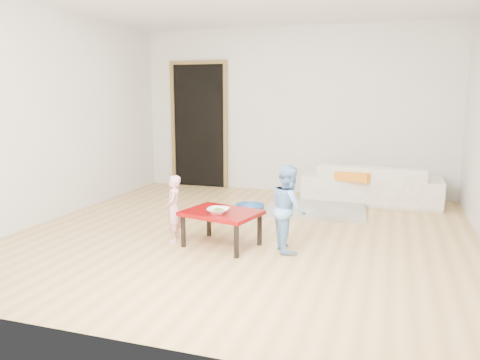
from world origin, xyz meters
The scene contains 13 objects.
floor centered at (0.00, 0.00, 0.00)m, with size 5.00×5.00×0.01m, color tan.
back_wall centered at (0.00, 2.50, 1.30)m, with size 5.00×0.02×2.60m, color beige.
left_wall centered at (-2.50, 0.00, 1.30)m, with size 0.02×5.00×2.60m, color beige.
doorway centered at (-1.60, 2.48, 1.02)m, with size 1.02×0.08×2.11m, color brown, non-canonical shape.
sofa centered at (1.27, 2.05, 0.28)m, with size 1.94×0.76×0.57m, color white.
cushion centered at (1.07, 1.79, 0.43)m, with size 0.47×0.42×0.12m, color orange.
red_table centered at (-0.10, -0.51, 0.19)m, with size 0.74×0.56×0.37m, color maroon, non-canonical shape.
bowl centered at (-0.10, -0.60, 0.40)m, with size 0.22×0.22×0.05m, color white.
broccoli centered at (-0.10, -0.60, 0.40)m, with size 0.12×0.12×0.06m, color #2D5919, non-canonical shape.
child_pink centered at (-0.65, -0.50, 0.36)m, with size 0.26×0.17×0.71m, color #FC7383.
child_blue centered at (0.58, -0.42, 0.43)m, with size 0.42×0.33×0.86m, color #5F9EDD.
basin centered at (-0.22, 0.89, 0.06)m, with size 0.39×0.39×0.12m, color #2A5D9F.
blanket centered at (0.60, 1.32, 0.03)m, with size 1.29×1.07×0.06m, color #A8A494, non-canonical shape.
Camera 1 is at (1.53, -4.88, 1.54)m, focal length 35.00 mm.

